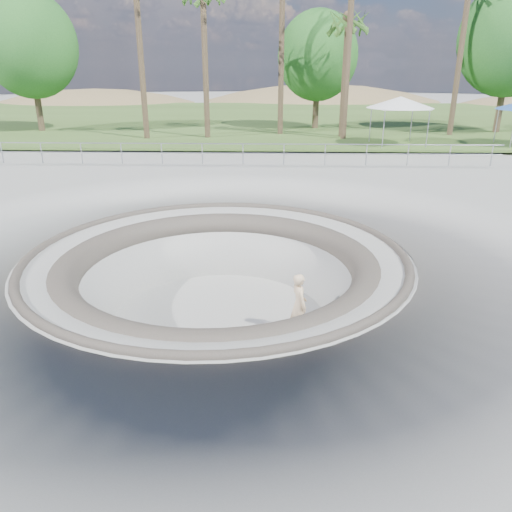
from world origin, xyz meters
name	(u,v)px	position (x,y,z in m)	size (l,w,h in m)	color
ground	(217,255)	(0.00, 0.00, 0.00)	(180.00, 180.00, 0.00)	#9D9C98
skate_bowl	(219,315)	(0.00, 0.00, -1.83)	(14.00, 14.00, 4.10)	#9D9C98
grass_strip	(257,118)	(0.00, 34.00, 0.22)	(180.00, 36.00, 0.12)	#395421
distant_hills	(290,155)	(3.78, 57.17, -7.02)	(103.20, 45.00, 28.60)	olive
safety_railing	(243,154)	(0.00, 12.00, 0.69)	(25.00, 0.06, 1.03)	#96989E
skateboard	(298,334)	(2.19, -0.97, -1.84)	(0.76, 0.44, 0.08)	brown
skater	(299,305)	(2.19, -0.97, -0.98)	(0.61, 0.40, 1.68)	beige
canopy_white	(400,103)	(8.83, 18.00, 2.69)	(5.43, 5.43, 2.76)	#96989E
palm_d	(348,24)	(6.00, 21.67, 7.09)	(2.60, 2.60, 8.15)	brown
bushy_tree_left	(29,45)	(-15.30, 23.97, 5.99)	(6.50, 5.91, 9.38)	brown
bushy_tree_mid	(318,56)	(4.60, 26.20, 5.31)	(5.75, 5.23, 8.29)	brown
bushy_tree_right	(511,39)	(17.26, 24.25, 6.36)	(6.92, 6.29, 9.98)	brown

